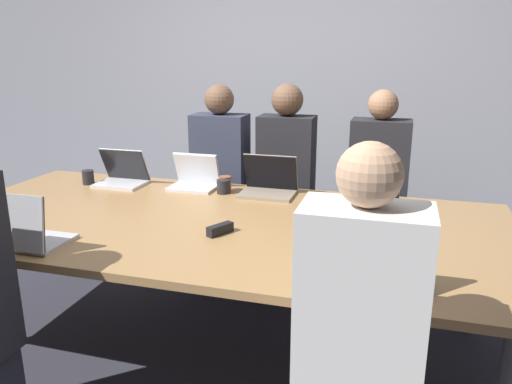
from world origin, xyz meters
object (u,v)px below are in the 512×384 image
at_px(person_far_right, 377,195).
at_px(person_far_center, 286,185).
at_px(laptop_far_center, 269,183).
at_px(laptop_near_left, 26,232).
at_px(cup_far_center, 223,187).
at_px(cup_far_midleft, 225,184).
at_px(laptop_far_right, 370,194).
at_px(cup_far_left, 88,177).
at_px(stapler, 220,229).
at_px(laptop_far_midleft, 195,178).
at_px(person_far_midleft, 221,183).
at_px(person_near_right, 357,362).
at_px(laptop_far_left, 123,174).
at_px(cup_near_right, 315,255).
at_px(laptop_near_right, 385,264).

relative_size(person_far_right, person_far_center, 0.98).
xyz_separation_m(laptop_far_center, laptop_near_left, (-0.86, -1.21, 0.01)).
xyz_separation_m(cup_far_center, cup_far_midleft, (-0.00, 0.05, 0.01)).
bearing_deg(person_far_center, laptop_far_right, -38.81).
height_order(cup_far_left, stapler, cup_far_left).
bearing_deg(person_far_right, laptop_far_midleft, -159.87).
xyz_separation_m(person_far_right, cup_far_midleft, (-0.96, -0.46, 0.13)).
bearing_deg(person_far_midleft, laptop_far_right, -22.18).
bearing_deg(cup_far_left, stapler, -28.62).
bearing_deg(person_near_right, person_far_right, -88.70).
bearing_deg(laptop_far_right, person_far_center, 141.19).
height_order(person_far_right, cup_far_left, person_far_right).
height_order(laptop_far_right, cup_far_left, laptop_far_right).
distance_m(laptop_near_left, stapler, 0.92).
distance_m(person_near_right, laptop_far_left, 2.32).
distance_m(person_far_midleft, laptop_far_left, 0.73).
relative_size(laptop_far_midleft, person_far_midleft, 0.22).
bearing_deg(person_far_midleft, cup_near_right, -56.05).
bearing_deg(cup_near_right, laptop_far_right, 79.79).
relative_size(laptop_far_right, laptop_far_midleft, 1.09).
bearing_deg(laptop_near_right, laptop_far_midleft, -40.87).
xyz_separation_m(cup_far_center, laptop_near_left, (-0.57, -1.14, 0.03)).
bearing_deg(laptop_far_left, person_near_right, -40.83).
height_order(person_far_center, stapler, person_far_center).
height_order(laptop_far_right, laptop_far_left, laptop_far_left).
height_order(laptop_near_right, person_near_right, person_near_right).
height_order(laptop_far_right, stapler, laptop_far_right).
relative_size(laptop_far_right, cup_far_left, 3.46).
relative_size(laptop_far_left, stapler, 2.15).
relative_size(laptop_far_right, laptop_far_center, 0.97).
distance_m(laptop_far_center, person_far_center, 0.49).
height_order(laptop_far_center, person_far_midleft, person_far_midleft).
bearing_deg(laptop_far_right, laptop_far_center, 175.98).
bearing_deg(laptop_far_midleft, cup_far_center, -18.52).
bearing_deg(cup_near_right, person_far_midleft, 123.95).
bearing_deg(person_near_right, stapler, -45.63).
relative_size(person_far_midleft, cup_far_left, 14.52).
height_order(laptop_far_midleft, stapler, laptop_far_midleft).
xyz_separation_m(cup_far_left, stapler, (1.22, -0.67, -0.02)).
xyz_separation_m(cup_far_midleft, laptop_near_left, (-0.56, -1.19, 0.03)).
distance_m(laptop_far_midleft, stapler, 0.92).
height_order(laptop_far_midleft, person_far_midleft, person_far_midleft).
bearing_deg(laptop_far_center, person_far_right, 34.01).
relative_size(person_far_right, cup_far_left, 14.37).
bearing_deg(laptop_far_center, laptop_far_midleft, 178.40).
relative_size(cup_far_center, cup_far_midleft, 0.89).
bearing_deg(person_far_midleft, person_far_right, 1.75).
height_order(person_far_center, laptop_near_left, person_far_center).
relative_size(laptop_near_right, person_far_center, 0.25).
bearing_deg(cup_far_left, person_far_right, 16.05).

